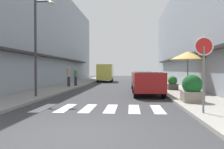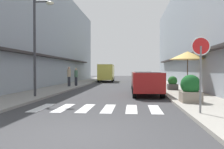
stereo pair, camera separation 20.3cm
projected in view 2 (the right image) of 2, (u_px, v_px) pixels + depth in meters
name	position (u px, v px, depth m)	size (l,w,h in m)	color
ground_plane	(117.00, 87.00, 21.46)	(87.47, 87.47, 0.00)	#38383A
sidewalk_left	(67.00, 86.00, 21.89)	(2.77, 55.66, 0.12)	gray
sidewalk_right	(169.00, 87.00, 21.02)	(2.77, 55.66, 0.12)	#9E998E
building_row_left	(32.00, 34.00, 23.13)	(5.50, 37.78, 10.44)	#939EA8
building_row_right	(210.00, 32.00, 21.56)	(5.50, 37.78, 10.40)	#939EA8
crosswalk	(97.00, 108.00, 9.59)	(5.20, 2.20, 0.01)	silver
parked_car_near	(147.00, 81.00, 14.51)	(1.87, 4.38, 1.47)	maroon
parked_car_mid	(143.00, 78.00, 20.35)	(1.97, 4.16, 1.47)	silver
delivery_van	(106.00, 72.00, 31.86)	(2.17, 5.47, 2.37)	#D8CC4C
round_street_sign	(201.00, 55.00, 7.91)	(0.65, 0.07, 2.62)	slate
street_lamp	(38.00, 37.00, 13.04)	(1.19, 0.28, 5.49)	#38383D
cafe_umbrella	(188.00, 56.00, 15.70)	(2.42, 2.42, 2.76)	#262626
planter_corner	(191.00, 89.00, 10.69)	(0.92, 0.92, 1.27)	gray
planter_midblock	(173.00, 83.00, 17.48)	(0.74, 0.74, 1.02)	#4C4C4C
pedestrian_walking_near	(69.00, 76.00, 21.08)	(0.34, 0.34, 1.80)	#282B33
pedestrian_walking_far	(76.00, 76.00, 22.15)	(0.34, 0.34, 1.68)	#282B33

